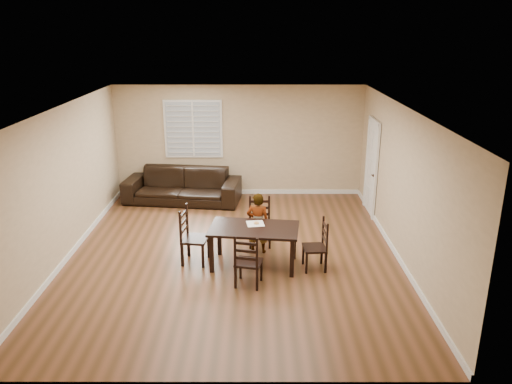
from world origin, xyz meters
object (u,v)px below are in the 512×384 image
at_px(chair_right, 321,247).
at_px(child, 258,223).
at_px(sofa, 182,186).
at_px(dining_table, 254,232).
at_px(chair_near, 260,222).
at_px(chair_left, 188,237).
at_px(donut, 256,223).
at_px(chair_far, 247,264).

bearing_deg(chair_right, child, -125.87).
relative_size(chair_right, sofa, 0.33).
xyz_separation_m(dining_table, chair_right, (1.15, -0.12, -0.22)).
distance_m(dining_table, child, 0.56).
xyz_separation_m(dining_table, chair_near, (0.10, 0.97, -0.20)).
xyz_separation_m(dining_table, child, (0.07, 0.55, -0.05)).
relative_size(chair_left, donut, 10.73).
relative_size(chair_left, sofa, 0.38).
height_order(chair_right, donut, chair_right).
bearing_deg(chair_right, sofa, -144.54).
relative_size(chair_far, chair_left, 0.89).
xyz_separation_m(chair_far, chair_left, (-1.06, 0.95, 0.05)).
xyz_separation_m(dining_table, chair_far, (-0.11, -0.80, -0.21)).
relative_size(dining_table, chair_far, 1.78).
xyz_separation_m(chair_far, sofa, (-1.62, 4.15, -0.02)).
xyz_separation_m(chair_far, chair_right, (1.26, 0.68, -0.00)).
bearing_deg(chair_left, chair_right, -87.71).
xyz_separation_m(chair_near, chair_far, (-0.21, -1.76, -0.01)).
bearing_deg(sofa, chair_far, -61.71).
height_order(chair_left, sofa, chair_left).
bearing_deg(chair_far, sofa, -56.20).
bearing_deg(dining_table, chair_near, 90.98).
bearing_deg(chair_right, dining_table, -100.12).
relative_size(chair_far, child, 0.79).
bearing_deg(child, chair_near, -85.98).
relative_size(dining_table, chair_right, 1.79).
height_order(dining_table, child, child).
bearing_deg(chair_far, child, -84.92).
distance_m(dining_table, chair_right, 1.18).
bearing_deg(chair_far, chair_left, -29.34).
xyz_separation_m(chair_right, child, (-1.08, 0.67, 0.17)).
bearing_deg(chair_near, chair_far, -98.21).
bearing_deg(child, donut, 94.61).
relative_size(chair_right, child, 0.78).
relative_size(dining_table, donut, 16.96).
height_order(chair_right, sofa, chair_right).
bearing_deg(chair_left, chair_far, -123.01).
xyz_separation_m(chair_near, sofa, (-1.83, 2.39, -0.03)).
relative_size(donut, sofa, 0.04).
height_order(dining_table, chair_left, chair_left).
height_order(chair_near, donut, chair_near).
xyz_separation_m(chair_right, sofa, (-2.88, 3.47, -0.01)).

